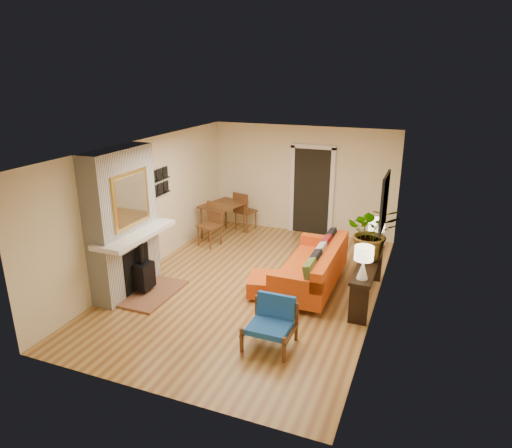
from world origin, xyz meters
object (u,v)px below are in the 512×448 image
object	(u,v)px
blue_chair	(272,320)
dining_table	(226,211)
houseplant	(372,232)
console_table	(368,270)
sofa	(315,268)
lamp_near	(364,259)
ottoman	(268,284)
lamp_far	(376,230)

from	to	relation	value
blue_chair	dining_table	world-z (taller)	dining_table
blue_chair	houseplant	size ratio (longest dim) A/B	0.74
blue_chair	console_table	size ratio (longest dim) A/B	0.38
sofa	blue_chair	xyz separation A→B (m)	(-0.13, -2.01, 0.00)
blue_chair	console_table	bearing A→B (deg)	59.31
sofa	lamp_near	bearing A→B (deg)	-41.72
sofa	console_table	size ratio (longest dim) A/B	1.20
houseplant	lamp_near	bearing A→B (deg)	-89.35
sofa	dining_table	distance (m)	3.27
sofa	console_table	bearing A→B (deg)	-10.37
console_table	lamp_near	xyz separation A→B (m)	(0.00, -0.68, 0.49)
sofa	ottoman	xyz separation A→B (m)	(-0.70, -0.61, -0.18)
sofa	houseplant	xyz separation A→B (m)	(0.95, 0.02, 0.82)
ottoman	console_table	xyz separation A→B (m)	(1.66, 0.43, 0.38)
ottoman	dining_table	xyz separation A→B (m)	(-1.98, 2.45, 0.44)
sofa	dining_table	world-z (taller)	dining_table
ottoman	houseplant	xyz separation A→B (m)	(1.65, 0.63, 1.01)
houseplant	dining_table	bearing A→B (deg)	153.38
blue_chair	lamp_near	bearing A→B (deg)	46.62
sofa	lamp_far	xyz separation A→B (m)	(0.96, 0.59, 0.68)
lamp_near	lamp_far	world-z (taller)	same
console_table	lamp_far	bearing A→B (deg)	90.00
sofa	dining_table	xyz separation A→B (m)	(-2.68, 1.85, 0.26)
blue_chair	houseplant	world-z (taller)	houseplant
console_table	lamp_far	xyz separation A→B (m)	(0.00, 0.77, 0.49)
console_table	houseplant	world-z (taller)	houseplant
ottoman	blue_chair	size ratio (longest dim) A/B	1.16
blue_chair	lamp_far	size ratio (longest dim) A/B	1.31
lamp_near	houseplant	xyz separation A→B (m)	(-0.01, 0.88, 0.14)
ottoman	dining_table	world-z (taller)	dining_table
ottoman	dining_table	distance (m)	3.19
lamp_near	lamp_far	size ratio (longest dim) A/B	1.00
lamp_far	houseplant	xyz separation A→B (m)	(-0.01, -0.57, 0.14)
lamp_near	houseplant	distance (m)	0.89
console_table	dining_table	bearing A→B (deg)	150.97
ottoman	blue_chair	bearing A→B (deg)	-67.79
console_table	houseplant	xyz separation A→B (m)	(-0.01, 0.20, 0.63)
console_table	lamp_near	bearing A→B (deg)	-90.00
sofa	ottoman	distance (m)	0.94
dining_table	houseplant	size ratio (longest dim) A/B	1.94
lamp_far	lamp_near	bearing A→B (deg)	-90.00
console_table	houseplant	distance (m)	0.66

